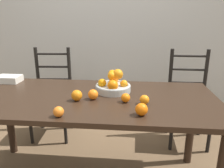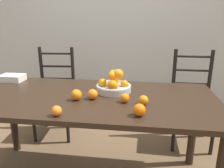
{
  "view_description": "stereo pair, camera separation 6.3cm",
  "coord_description": "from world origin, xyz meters",
  "px_view_note": "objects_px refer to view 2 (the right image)",
  "views": [
    {
      "loc": [
        0.33,
        -1.52,
        1.34
      ],
      "look_at": [
        0.18,
        0.04,
        0.86
      ],
      "focal_mm": 35.0,
      "sensor_mm": 36.0,
      "label": 1
    },
    {
      "loc": [
        0.39,
        -1.52,
        1.34
      ],
      "look_at": [
        0.18,
        0.04,
        0.86
      ],
      "focal_mm": 35.0,
      "sensor_mm": 36.0,
      "label": 2
    }
  ],
  "objects_px": {
    "orange_loose_0": "(125,98)",
    "orange_loose_2": "(143,100)",
    "book_stack": "(12,78)",
    "chair_left": "(55,94)",
    "chair_right": "(192,101)",
    "orange_loose_4": "(76,95)",
    "orange_loose_3": "(57,111)",
    "orange_loose_1": "(93,94)",
    "fruit_bowl": "(114,85)",
    "orange_loose_5": "(139,110)"
  },
  "relations": [
    {
      "from": "chair_right",
      "to": "orange_loose_2",
      "type": "bearing_deg",
      "value": -119.36
    },
    {
      "from": "book_stack",
      "to": "orange_loose_0",
      "type": "bearing_deg",
      "value": -20.32
    },
    {
      "from": "fruit_bowl",
      "to": "chair_right",
      "type": "height_order",
      "value": "chair_right"
    },
    {
      "from": "orange_loose_4",
      "to": "chair_left",
      "type": "relative_size",
      "value": 0.08
    },
    {
      "from": "fruit_bowl",
      "to": "orange_loose_1",
      "type": "relative_size",
      "value": 3.81
    },
    {
      "from": "fruit_bowl",
      "to": "chair_left",
      "type": "bearing_deg",
      "value": 140.15
    },
    {
      "from": "orange_loose_4",
      "to": "orange_loose_3",
      "type": "bearing_deg",
      "value": -98.63
    },
    {
      "from": "orange_loose_3",
      "to": "orange_loose_4",
      "type": "height_order",
      "value": "orange_loose_4"
    },
    {
      "from": "chair_right",
      "to": "orange_loose_1",
      "type": "bearing_deg",
      "value": -135.71
    },
    {
      "from": "chair_right",
      "to": "book_stack",
      "type": "relative_size",
      "value": 4.82
    },
    {
      "from": "orange_loose_0",
      "to": "book_stack",
      "type": "xyz_separation_m",
      "value": [
        -1.09,
        0.4,
        -0.0
      ]
    },
    {
      "from": "fruit_bowl",
      "to": "orange_loose_5",
      "type": "height_order",
      "value": "fruit_bowl"
    },
    {
      "from": "orange_loose_0",
      "to": "orange_loose_2",
      "type": "relative_size",
      "value": 0.98
    },
    {
      "from": "orange_loose_0",
      "to": "orange_loose_3",
      "type": "relative_size",
      "value": 1.0
    },
    {
      "from": "orange_loose_2",
      "to": "chair_left",
      "type": "height_order",
      "value": "chair_left"
    },
    {
      "from": "chair_right",
      "to": "book_stack",
      "type": "bearing_deg",
      "value": -163.8
    },
    {
      "from": "orange_loose_3",
      "to": "chair_left",
      "type": "relative_size",
      "value": 0.06
    },
    {
      "from": "orange_loose_1",
      "to": "orange_loose_4",
      "type": "distance_m",
      "value": 0.12
    },
    {
      "from": "orange_loose_0",
      "to": "chair_right",
      "type": "xyz_separation_m",
      "value": [
        0.66,
        0.87,
        -0.32
      ]
    },
    {
      "from": "orange_loose_5",
      "to": "orange_loose_0",
      "type": "bearing_deg",
      "value": 116.42
    },
    {
      "from": "orange_loose_1",
      "to": "orange_loose_4",
      "type": "height_order",
      "value": "orange_loose_4"
    },
    {
      "from": "orange_loose_4",
      "to": "book_stack",
      "type": "distance_m",
      "value": 0.84
    },
    {
      "from": "orange_loose_0",
      "to": "chair_right",
      "type": "distance_m",
      "value": 1.13
    },
    {
      "from": "chair_left",
      "to": "orange_loose_3",
      "type": "bearing_deg",
      "value": -70.78
    },
    {
      "from": "orange_loose_1",
      "to": "orange_loose_4",
      "type": "relative_size",
      "value": 0.94
    },
    {
      "from": "chair_left",
      "to": "book_stack",
      "type": "bearing_deg",
      "value": -118.32
    },
    {
      "from": "orange_loose_5",
      "to": "book_stack",
      "type": "bearing_deg",
      "value": 152.87
    },
    {
      "from": "orange_loose_2",
      "to": "orange_loose_5",
      "type": "xyz_separation_m",
      "value": [
        -0.03,
        -0.18,
        0.01
      ]
    },
    {
      "from": "orange_loose_2",
      "to": "chair_right",
      "type": "xyz_separation_m",
      "value": [
        0.53,
        0.89,
        -0.32
      ]
    },
    {
      "from": "orange_loose_0",
      "to": "book_stack",
      "type": "bearing_deg",
      "value": 159.68
    },
    {
      "from": "orange_loose_1",
      "to": "orange_loose_3",
      "type": "xyz_separation_m",
      "value": [
        -0.15,
        -0.31,
        -0.0
      ]
    },
    {
      "from": "orange_loose_2",
      "to": "orange_loose_4",
      "type": "height_order",
      "value": "orange_loose_4"
    },
    {
      "from": "orange_loose_1",
      "to": "orange_loose_5",
      "type": "distance_m",
      "value": 0.42
    },
    {
      "from": "orange_loose_0",
      "to": "chair_left",
      "type": "distance_m",
      "value": 1.27
    },
    {
      "from": "orange_loose_1",
      "to": "chair_left",
      "type": "xyz_separation_m",
      "value": [
        -0.64,
        0.83,
        -0.32
      ]
    },
    {
      "from": "orange_loose_3",
      "to": "chair_left",
      "type": "xyz_separation_m",
      "value": [
        -0.49,
        1.14,
        -0.32
      ]
    },
    {
      "from": "orange_loose_4",
      "to": "chair_right",
      "type": "bearing_deg",
      "value": 40.9
    },
    {
      "from": "orange_loose_0",
      "to": "orange_loose_2",
      "type": "xyz_separation_m",
      "value": [
        0.13,
        -0.03,
        0.0
      ]
    },
    {
      "from": "orange_loose_0",
      "to": "orange_loose_1",
      "type": "height_order",
      "value": "orange_loose_1"
    },
    {
      "from": "fruit_bowl",
      "to": "chair_left",
      "type": "height_order",
      "value": "chair_left"
    },
    {
      "from": "book_stack",
      "to": "chair_left",
      "type": "bearing_deg",
      "value": 65.71
    },
    {
      "from": "orange_loose_3",
      "to": "chair_left",
      "type": "height_order",
      "value": "chair_left"
    },
    {
      "from": "book_stack",
      "to": "chair_right",
      "type": "bearing_deg",
      "value": 14.92
    },
    {
      "from": "fruit_bowl",
      "to": "chair_right",
      "type": "bearing_deg",
      "value": 40.05
    },
    {
      "from": "orange_loose_2",
      "to": "chair_right",
      "type": "relative_size",
      "value": 0.06
    },
    {
      "from": "fruit_bowl",
      "to": "orange_loose_0",
      "type": "height_order",
      "value": "fruit_bowl"
    },
    {
      "from": "orange_loose_1",
      "to": "chair_right",
      "type": "bearing_deg",
      "value": 43.0
    },
    {
      "from": "chair_left",
      "to": "orange_loose_0",
      "type": "bearing_deg",
      "value": -48.71
    },
    {
      "from": "orange_loose_1",
      "to": "orange_loose_2",
      "type": "bearing_deg",
      "value": -9.46
    },
    {
      "from": "chair_left",
      "to": "book_stack",
      "type": "xyz_separation_m",
      "value": [
        -0.21,
        -0.46,
        0.31
      ]
    }
  ]
}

